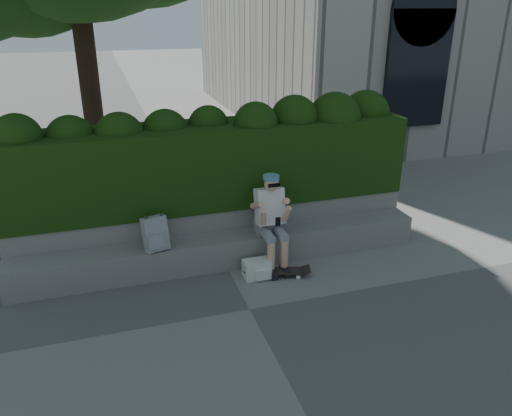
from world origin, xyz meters
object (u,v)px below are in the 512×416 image
object	(u,v)px
skateboard	(277,271)
backpack_plaid	(155,234)
person	(271,217)
backpack_ground	(257,269)

from	to	relation	value
skateboard	backpack_plaid	bearing A→B (deg)	-179.78
person	backpack_plaid	distance (m)	1.64
backpack_ground	person	bearing A→B (deg)	44.84
person	skateboard	bearing A→B (deg)	-94.90
skateboard	backpack_ground	bearing A→B (deg)	-179.02
person	backpack_ground	bearing A→B (deg)	-135.55
skateboard	backpack_plaid	size ratio (longest dim) A/B	1.83
backpack_plaid	backpack_ground	xyz separation A→B (m)	(1.33, -0.39, -0.56)
person	backpack_plaid	xyz separation A→B (m)	(-1.64, 0.08, -0.07)
backpack_plaid	backpack_ground	distance (m)	1.50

